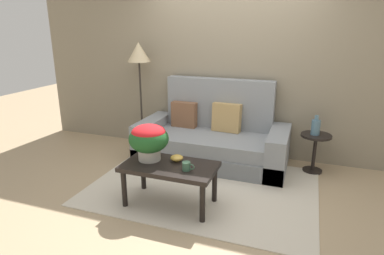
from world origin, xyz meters
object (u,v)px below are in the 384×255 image
object	(u,v)px
table_vase	(316,127)
side_table	(315,146)
coffee_mug	(187,166)
couch	(213,140)
coffee_table	(170,170)
snack_bowl	(177,158)
floor_lamp	(139,60)
potted_plant	(149,139)

from	to	relation	value
table_vase	side_table	bearing A→B (deg)	27.28
coffee_mug	table_vase	size ratio (longest dim) A/B	0.49
couch	coffee_table	xyz separation A→B (m)	(-0.09, -1.33, 0.08)
coffee_mug	snack_bowl	xyz separation A→B (m)	(-0.19, 0.19, -0.01)
couch	coffee_mug	world-z (taller)	couch
floor_lamp	potted_plant	size ratio (longest dim) A/B	3.80
coffee_table	table_vase	xyz separation A→B (m)	(1.45, 1.42, 0.22)
coffee_mug	couch	bearing A→B (deg)	95.48
floor_lamp	coffee_mug	xyz separation A→B (m)	(1.37, -1.60, -0.87)
coffee_table	side_table	size ratio (longest dim) A/B	1.90
coffee_mug	potted_plant	bearing A→B (deg)	165.39
snack_bowl	coffee_mug	bearing A→B (deg)	-44.94
couch	snack_bowl	distance (m)	1.24
potted_plant	table_vase	distance (m)	2.19
couch	snack_bowl	world-z (taller)	couch
couch	potted_plant	bearing A→B (deg)	-105.39
coffee_table	potted_plant	bearing A→B (deg)	168.34
side_table	floor_lamp	distance (m)	2.81
couch	snack_bowl	xyz separation A→B (m)	(-0.05, -1.22, 0.19)
coffee_mug	snack_bowl	distance (m)	0.26
side_table	floor_lamp	bearing A→B (deg)	177.94
side_table	snack_bowl	world-z (taller)	snack_bowl
couch	side_table	distance (m)	1.38
couch	potted_plant	distance (m)	1.38
potted_plant	coffee_mug	bearing A→B (deg)	-14.61
coffee_table	snack_bowl	distance (m)	0.16
couch	side_table	xyz separation A→B (m)	(1.38, 0.10, 0.04)
floor_lamp	potted_plant	world-z (taller)	floor_lamp
floor_lamp	side_table	bearing A→B (deg)	-2.06
coffee_mug	table_vase	bearing A→B (deg)	50.70
side_table	snack_bowl	xyz separation A→B (m)	(-1.43, -1.32, 0.15)
snack_bowl	table_vase	world-z (taller)	table_vase
coffee_table	side_table	xyz separation A→B (m)	(1.47, 1.43, -0.04)
couch	coffee_mug	distance (m)	1.43
side_table	coffee_table	bearing A→B (deg)	-135.70
floor_lamp	potted_plant	xyz separation A→B (m)	(0.89, -1.47, -0.68)
coffee_table	potted_plant	world-z (taller)	potted_plant
snack_bowl	coffee_table	bearing A→B (deg)	-107.95
couch	floor_lamp	bearing A→B (deg)	171.17
snack_bowl	floor_lamp	bearing A→B (deg)	130.01
potted_plant	floor_lamp	bearing A→B (deg)	121.02
coffee_mug	snack_bowl	world-z (taller)	coffee_mug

